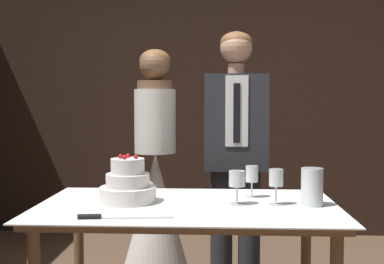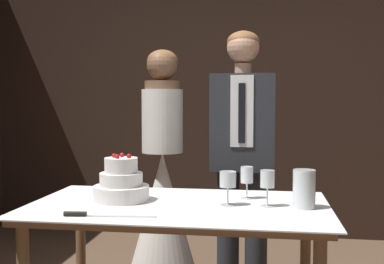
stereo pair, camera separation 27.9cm
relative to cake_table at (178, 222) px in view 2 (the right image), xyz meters
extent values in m
cube|color=black|center=(-0.03, 2.45, 0.59)|extent=(4.84, 0.12, 2.61)
cylinder|color=brown|center=(-0.65, 0.34, -0.33)|extent=(0.06, 0.06, 0.76)
cube|color=brown|center=(0.00, 0.00, 0.06)|extent=(1.41, 0.80, 0.03)
cube|color=white|center=(0.00, 0.00, 0.09)|extent=(1.47, 0.86, 0.01)
cylinder|color=white|center=(-0.30, 0.04, 0.13)|extent=(0.28, 0.28, 0.08)
cylinder|color=white|center=(-0.30, 0.04, 0.20)|extent=(0.22, 0.22, 0.07)
cylinder|color=white|center=(-0.30, 0.04, 0.27)|extent=(0.17, 0.17, 0.08)
sphere|color=red|center=(-0.26, 0.03, 0.32)|extent=(0.02, 0.02, 0.02)
sphere|color=red|center=(-0.31, 0.07, 0.32)|extent=(0.02, 0.02, 0.02)
sphere|color=red|center=(-0.34, 0.04, 0.32)|extent=(0.02, 0.02, 0.02)
sphere|color=red|center=(-0.31, 0.00, 0.32)|extent=(0.02, 0.02, 0.02)
cube|color=silver|center=(-0.20, -0.30, 0.09)|extent=(0.31, 0.05, 0.00)
cylinder|color=black|center=(-0.40, -0.32, 0.10)|extent=(0.10, 0.03, 0.02)
cylinder|color=silver|center=(0.43, 0.01, 0.09)|extent=(0.07, 0.07, 0.00)
cylinder|color=silver|center=(0.43, 0.01, 0.14)|extent=(0.01, 0.01, 0.09)
cylinder|color=silver|center=(0.43, 0.01, 0.22)|extent=(0.07, 0.07, 0.08)
cylinder|color=maroon|center=(0.43, 0.01, 0.20)|extent=(0.06, 0.06, 0.03)
cylinder|color=silver|center=(0.24, 0.01, 0.09)|extent=(0.08, 0.08, 0.00)
cylinder|color=silver|center=(0.24, 0.01, 0.14)|extent=(0.01, 0.01, 0.09)
cylinder|color=silver|center=(0.24, 0.01, 0.22)|extent=(0.08, 0.08, 0.08)
cylinder|color=maroon|center=(0.24, 0.01, 0.19)|extent=(0.07, 0.07, 0.02)
cylinder|color=silver|center=(0.33, 0.19, 0.09)|extent=(0.06, 0.06, 0.00)
cylinder|color=silver|center=(0.33, 0.19, 0.13)|extent=(0.01, 0.01, 0.08)
cylinder|color=silver|center=(0.33, 0.19, 0.21)|extent=(0.07, 0.07, 0.09)
cylinder|color=maroon|center=(0.33, 0.19, 0.18)|extent=(0.05, 0.05, 0.02)
cylinder|color=silver|center=(0.61, 0.00, 0.18)|extent=(0.11, 0.11, 0.18)
cylinder|color=beige|center=(0.61, 0.00, 0.13)|extent=(0.05, 0.05, 0.08)
sphere|color=#F9CC4C|center=(0.61, 0.00, 0.18)|extent=(0.02, 0.02, 0.02)
cone|color=white|center=(-0.27, 0.90, -0.23)|extent=(0.54, 0.54, 0.96)
cylinder|color=white|center=(-0.27, 0.90, 0.46)|extent=(0.28, 0.28, 0.43)
cylinder|color=brown|center=(-0.27, 0.90, 0.71)|extent=(0.24, 0.24, 0.06)
sphere|color=brown|center=(-0.27, 0.90, 0.84)|extent=(0.21, 0.21, 0.21)
ellipsoid|color=brown|center=(-0.27, 0.92, 0.87)|extent=(0.21, 0.21, 0.16)
cylinder|color=#282B30|center=(0.18, 0.90, -0.29)|extent=(0.15, 0.15, 0.85)
cylinder|color=#282B30|center=(0.37, 0.90, -0.29)|extent=(0.15, 0.15, 0.85)
cube|color=#282B30|center=(0.27, 0.90, 0.46)|extent=(0.42, 0.24, 0.64)
cube|color=white|center=(0.27, 0.78, 0.53)|extent=(0.15, 0.01, 0.46)
cube|color=black|center=(0.27, 0.77, 0.52)|extent=(0.04, 0.01, 0.38)
cylinder|color=tan|center=(0.27, 0.90, 0.81)|extent=(0.11, 0.11, 0.07)
sphere|color=tan|center=(0.27, 0.90, 0.95)|extent=(0.21, 0.21, 0.21)
ellipsoid|color=brown|center=(0.27, 0.91, 0.99)|extent=(0.21, 0.21, 0.14)
camera|label=1|loc=(0.14, -2.34, 0.59)|focal=45.00mm
camera|label=2|loc=(0.42, -2.31, 0.59)|focal=45.00mm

